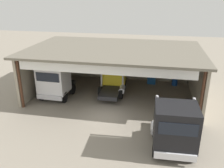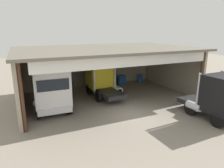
# 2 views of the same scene
# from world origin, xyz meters

# --- Properties ---
(ground_plane) EXTENTS (80.00, 80.00, 0.00)m
(ground_plane) POSITION_xyz_m (0.00, 0.00, 0.00)
(ground_plane) COLOR gray
(ground_plane) RESTS_ON ground
(workshop_shed) EXTENTS (15.99, 10.05, 4.74)m
(workshop_shed) POSITION_xyz_m (0.00, 5.40, 3.38)
(workshop_shed) COLOR #9E937F
(workshop_shed) RESTS_ON ground
(truck_white_yard_outside) EXTENTS (2.76, 4.34, 3.48)m
(truck_white_yard_outside) POSITION_xyz_m (-5.37, 2.51, 1.82)
(truck_white_yard_outside) COLOR white
(truck_white_yard_outside) RESTS_ON ground
(truck_yellow_left_bay) EXTENTS (2.61, 5.27, 3.48)m
(truck_yellow_left_bay) POSITION_xyz_m (-0.22, 5.27, 1.77)
(truck_yellow_left_bay) COLOR yellow
(truck_yellow_left_bay) RESTS_ON ground
(truck_black_right_bay) EXTENTS (2.84, 4.86, 3.36)m
(truck_black_right_bay) POSITION_xyz_m (5.30, -3.66, 1.75)
(truck_black_right_bay) COLOR black
(truck_black_right_bay) RESTS_ON ground
(oil_drum) EXTENTS (0.58, 0.58, 0.94)m
(oil_drum) POSITION_xyz_m (6.05, 8.16, 0.47)
(oil_drum) COLOR #194CB2
(oil_drum) RESTS_ON ground
(tool_cart) EXTENTS (0.90, 0.60, 1.00)m
(tool_cart) POSITION_xyz_m (3.52, 8.22, 0.50)
(tool_cart) COLOR #1E59A5
(tool_cart) RESTS_ON ground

